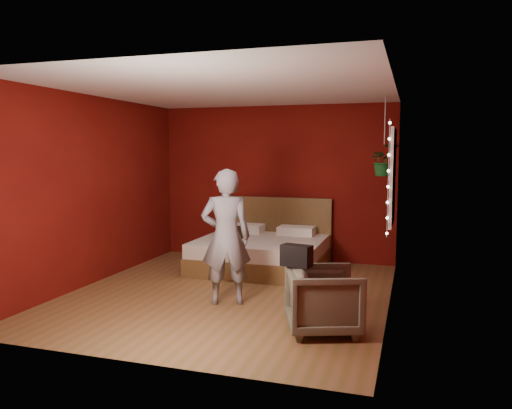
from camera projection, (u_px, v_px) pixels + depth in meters
name	position (u px, v px, depth m)	size (l,w,h in m)	color
floor	(229.00, 293.00, 6.46)	(4.50, 4.50, 0.00)	brown
room_walls	(229.00, 164.00, 6.29)	(4.04, 4.54, 2.62)	#65120A
window	(392.00, 177.00, 6.57)	(0.05, 0.97, 1.27)	white
fairy_lights	(388.00, 179.00, 6.08)	(0.04, 0.04, 1.45)	silver
bed	(263.00, 251.00, 7.82)	(1.94, 1.65, 1.07)	brown
person	(226.00, 237.00, 5.96)	(0.59, 0.39, 1.63)	gray
armchair	(324.00, 300.00, 5.06)	(0.71, 0.73, 0.66)	#6A6A54
handbag	(297.00, 256.00, 5.09)	(0.31, 0.15, 0.22)	black
throw_pillow	(231.00, 232.00, 7.93)	(0.41, 0.41, 0.14)	black
hanging_plant	(384.00, 160.00, 7.02)	(0.50, 0.47, 1.11)	silver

